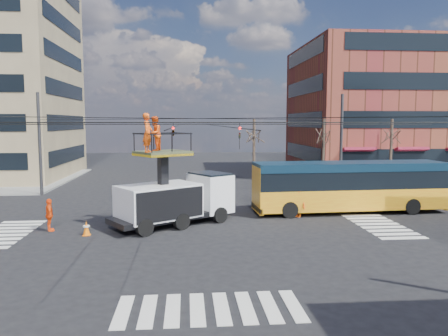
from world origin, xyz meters
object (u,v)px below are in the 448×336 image
Objects in this scene: utility_truck at (175,189)px; traffic_cone at (86,228)px; flagger at (298,202)px; city_bus at (349,185)px; worker_ground at (49,215)px.

traffic_cone is at bearing 169.80° from utility_truck.
utility_truck reaches higher than traffic_cone.
traffic_cone is at bearing -107.40° from flagger.
city_bus is 7.06× the size of worker_ground.
city_bus is at bearing 75.05° from flagger.
worker_ground is 14.05m from flagger.
worker_ground is (-17.46, -3.38, -0.86)m from city_bus.
city_bus reaches higher than worker_ground.
flagger reaches higher than worker_ground.
flagger is at bearing 15.52° from traffic_cone.
worker_ground is at bearing -171.81° from city_bus.
utility_truck is 4.10× the size of worker_ground.
city_bus is at bearing -103.29° from worker_ground.
flagger is at bearing -105.16° from worker_ground.
utility_truck is 3.94× the size of flagger.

